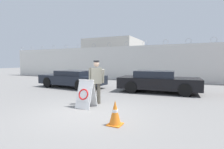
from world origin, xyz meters
TOP-DOWN VIEW (x-y plane):
  - ground_plane at (0.00, 0.00)m, footprint 90.00×90.00m
  - perimeter_wall at (0.00, 11.15)m, footprint 36.00×0.30m
  - building_block at (-6.23, 16.02)m, footprint 6.28×6.29m
  - barricade_sign at (-0.48, 0.60)m, footprint 0.67×0.70m
  - security_guard at (-0.40, 1.29)m, footprint 0.69×0.44m
  - traffic_cone_near at (1.32, -0.63)m, footprint 0.39×0.39m
  - parked_car_front_coupe at (-4.32, 4.70)m, footprint 4.79×2.20m
  - parked_car_rear_sedan at (1.38, 5.27)m, footprint 4.66×2.20m

SIDE VIEW (x-z plane):
  - ground_plane at x=0.00m, z-range 0.00..0.00m
  - traffic_cone_near at x=1.32m, z-range 0.00..0.70m
  - barricade_sign at x=-0.48m, z-range 0.00..1.09m
  - parked_car_front_coupe at x=-4.32m, z-range 0.03..1.20m
  - parked_car_rear_sedan at x=1.38m, z-range 0.01..1.27m
  - security_guard at x=-0.40m, z-range 0.12..1.94m
  - perimeter_wall at x=0.00m, z-range -0.22..3.53m
  - building_block at x=-6.23m, z-range 0.00..4.60m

